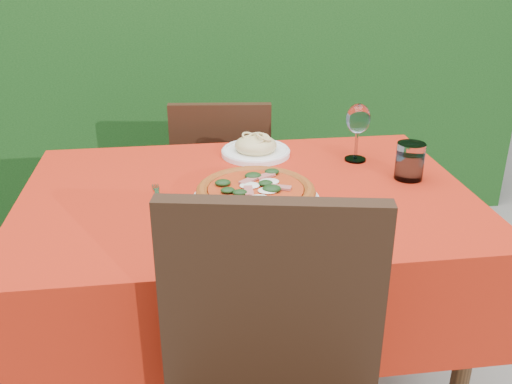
{
  "coord_description": "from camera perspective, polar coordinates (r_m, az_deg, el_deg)",
  "views": [
    {
      "loc": [
        -0.17,
        -1.46,
        1.4
      ],
      "look_at": [
        0.02,
        -0.05,
        0.77
      ],
      "focal_mm": 40.0,
      "sensor_mm": 36.0,
      "label": 1
    }
  ],
  "objects": [
    {
      "name": "pizza_plate",
      "position": [
        1.51,
        -0.03,
        -0.31
      ],
      "size": [
        0.39,
        0.39,
        0.06
      ],
      "rotation": [
        0.0,
        0.0,
        0.32
      ],
      "color": "white",
      "rests_on": "dining_table"
    },
    {
      "name": "hedge",
      "position": [
        3.05,
        -4.56,
        14.82
      ],
      "size": [
        3.2,
        0.55,
        1.78
      ],
      "color": "black",
      "rests_on": "ground"
    },
    {
      "name": "chair_far",
      "position": [
        2.33,
        -3.37,
        0.81
      ],
      "size": [
        0.42,
        0.42,
        0.85
      ],
      "rotation": [
        0.0,
        0.0,
        3.03
      ],
      "color": "black",
      "rests_on": "ground"
    },
    {
      "name": "fork",
      "position": [
        1.59,
        -9.76,
        -0.54
      ],
      "size": [
        0.04,
        0.17,
        0.0
      ],
      "primitive_type": "cube",
      "rotation": [
        0.0,
        0.0,
        0.12
      ],
      "color": "silver",
      "rests_on": "dining_table"
    },
    {
      "name": "dining_table",
      "position": [
        1.67,
        -0.91,
        -4.7
      ],
      "size": [
        1.26,
        0.86,
        0.75
      ],
      "color": "#432A15",
      "rests_on": "ground"
    },
    {
      "name": "water_glass",
      "position": [
        1.74,
        15.11,
        2.83
      ],
      "size": [
        0.08,
        0.08,
        0.11
      ],
      "color": "white",
      "rests_on": "dining_table"
    },
    {
      "name": "pasta_plate",
      "position": [
        1.88,
        -0.03,
        4.41
      ],
      "size": [
        0.23,
        0.23,
        0.06
      ],
      "rotation": [
        0.0,
        0.0,
        -0.19
      ],
      "color": "white",
      "rests_on": "dining_table"
    },
    {
      "name": "wine_glass",
      "position": [
        1.82,
        10.17,
        6.99
      ],
      "size": [
        0.08,
        0.08,
        0.19
      ],
      "color": "silver",
      "rests_on": "dining_table"
    }
  ]
}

